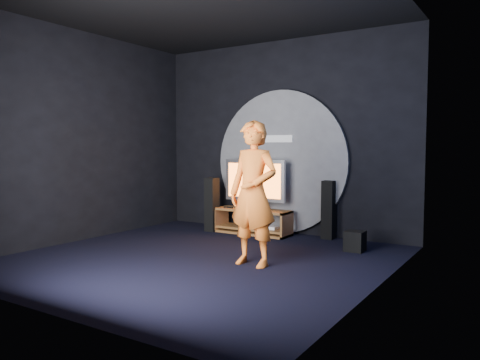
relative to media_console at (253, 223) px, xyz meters
The scene contains 15 objects.
floor 2.09m from the media_console, 80.50° to the right, with size 5.00×5.00×0.00m, color black.
back_wall 1.65m from the media_console, 52.68° to the left, with size 5.00×0.04×3.50m, color black.
front_wall 4.82m from the media_console, 85.69° to the right, with size 5.00×0.04×3.50m, color black.
left_wall 3.36m from the media_console, 136.46° to the right, with size 0.04×5.00×3.50m, color black.
right_wall 3.83m from the media_console, 35.79° to the right, with size 0.04×5.00×3.50m, color black.
ceiling 3.91m from the media_console, 80.50° to the right, with size 5.00×5.00×0.01m, color black.
wall_disc_panel 1.22m from the media_console, 48.94° to the left, with size 2.60×0.11×2.60m.
media_console is the anchor object (origin of this frame).
tv 0.75m from the media_console, 95.93° to the left, with size 1.22×0.22×0.89m.
center_speaker 0.35m from the media_console, 93.32° to the right, with size 0.40×0.15×0.15m, color black.
remote 0.54m from the media_console, 165.34° to the right, with size 0.18×0.05×0.02m, color black.
tower_speaker_left 0.86m from the media_console, 167.26° to the right, with size 0.20×0.22×1.00m, color black.
tower_speaker_right 1.40m from the media_console, 12.70° to the left, with size 0.20×0.22×1.00m, color black.
subwoofer 2.07m from the media_console, 11.17° to the right, with size 0.28×0.28×0.30m, color black.
player 2.39m from the media_console, 59.14° to the right, with size 0.70×0.46×1.92m, color orange.
Camera 1 is at (3.95, -5.17, 1.56)m, focal length 35.00 mm.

